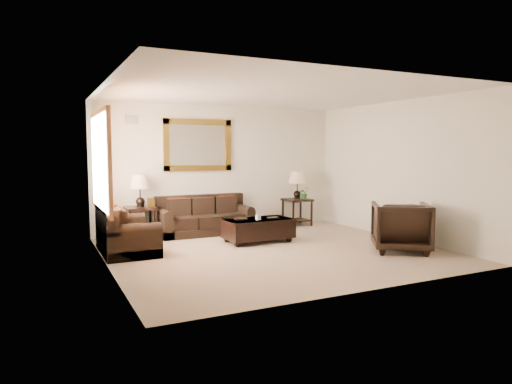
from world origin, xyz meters
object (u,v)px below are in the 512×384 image
loveseat (124,235)px  coffee_table (258,228)px  end_table_left (140,197)px  sofa (204,220)px  armchair (401,224)px  end_table_right (297,190)px

loveseat → coffee_table: loveseat is taller
end_table_left → coffee_table: (1.93, -1.35, -0.55)m
end_table_left → sofa: bearing=-2.5°
sofa → armchair: armchair is taller
end_table_left → end_table_right: (3.60, 0.00, -0.01)m
armchair → sofa: bearing=-17.1°
sofa → loveseat: (-1.83, -1.11, 0.01)m
loveseat → armchair: 4.75m
sofa → coffee_table: sofa is taller
sofa → armchair: 3.96m
end_table_left → coffee_table: bearing=-35.0°
end_table_right → coffee_table: size_ratio=0.95×
end_table_right → armchair: (0.19, -3.15, -0.35)m
sofa → armchair: bearing=-51.2°
loveseat → end_table_left: (0.52, 1.17, 0.52)m
coffee_table → end_table_right: bearing=37.1°
end_table_right → end_table_left: bearing=-179.9°
loveseat → end_table_right: (4.12, 1.17, 0.51)m
end_table_left → end_table_right: bearing=0.1°
sofa → loveseat: size_ratio=1.33×
end_table_left → armchair: size_ratio=1.34×
sofa → end_table_right: 2.35m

